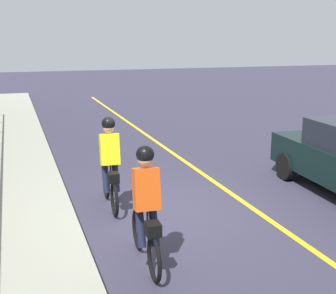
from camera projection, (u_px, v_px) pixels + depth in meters
name	position (u px, v px, depth m)	size (l,w,h in m)	color
ground_plane	(168.00, 210.00, 8.99)	(80.00, 80.00, 0.00)	#333144
lane_line_centre	(241.00, 200.00, 9.50)	(36.00, 0.12, 0.01)	yellow
cyclist_lead	(146.00, 208.00, 6.57)	(1.71, 0.38, 1.83)	black
cyclist_follow	(110.00, 164.00, 8.88)	(1.71, 0.38, 1.83)	black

